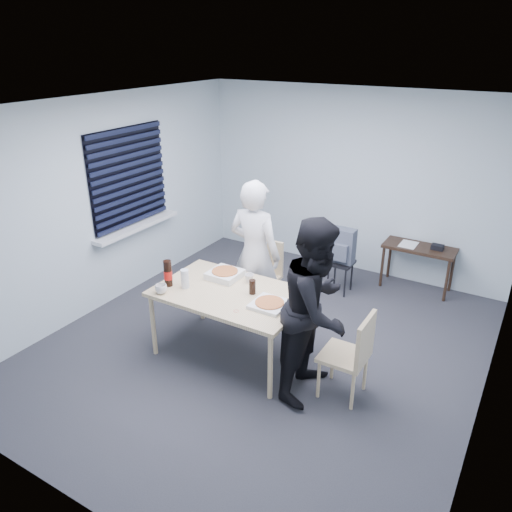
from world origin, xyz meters
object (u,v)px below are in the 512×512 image
Objects in this scene: soda_bottle at (168,274)px; chair_right at (353,351)px; side_table at (419,252)px; mug_a at (161,289)px; person_black at (317,309)px; backpack at (342,246)px; person_white at (255,255)px; chair_far at (264,270)px; mug_b at (249,278)px; stool at (340,269)px; dining_table at (231,297)px.

chair_right is at bearing 5.77° from soda_bottle.
side_table is 3.54m from mug_a.
backpack is (-0.55, 2.02, -0.21)m from person_black.
side_table is at bearing 26.64° from backpack.
person_white is at bearing -127.69° from side_table.
chair_far is 0.88m from mug_b.
side_table is at bearing 44.50° from chair_far.
person_black is at bearing -74.90° from stool.
person_white reaches higher than backpack.
chair_right is 1.71m from person_white.
dining_table is at bearing 85.60° from person_black.
stool is (0.59, 1.25, -0.55)m from person_white.
soda_bottle is at bearing -124.97° from side_table.
stool is 1.78m from mug_b.
backpack is (0.68, 0.87, 0.16)m from chair_far.
person_white reaches higher than stool.
person_white reaches higher than chair_far.
person_white is 17.70× the size of mug_b.
chair_far is at bearing 101.75° from dining_table.
side_table is at bearing 55.03° from soda_bottle.
mug_a reaches higher than side_table.
dining_table is at bearing -99.25° from mug_b.
backpack is at bearing 76.20° from mug_b.
person_black is at bearing 145.40° from person_white.
mug_b reaches higher than dining_table.
stool is at bearing 80.17° from backpack.
person_white is 0.46m from mug_b.
chair_far is 1.54m from mug_a.
chair_far is at bearing 46.86° from person_black.
person_black is 2.18m from stool.
person_black is 1.89× the size of side_table.
chair_far reaches higher than side_table.
soda_bottle reaches higher than chair_right.
chair_far is 1.13m from stool.
stool is at bearing 76.96° from dining_table.
backpack is at bearing 65.76° from mug_a.
stool is at bearing 52.69° from chair_far.
person_black reaches higher than mug_b.
chair_right is 8.90× the size of mug_b.
person_black is 17.70× the size of mug_b.
backpack is at bearing 15.20° from person_black.
chair_right is 2.60m from side_table.
soda_bottle is at bearing -161.23° from dining_table.
person_white is at bearing 55.40° from person_black.
chair_far is at bearing 71.87° from soda_bottle.
person_black reaches higher than dining_table.
soda_bottle reaches higher than backpack.
person_white is (0.09, -0.36, 0.37)m from chair_far.
person_white is at bearing 67.13° from mug_a.
dining_table is 1.75× the size of chair_right.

